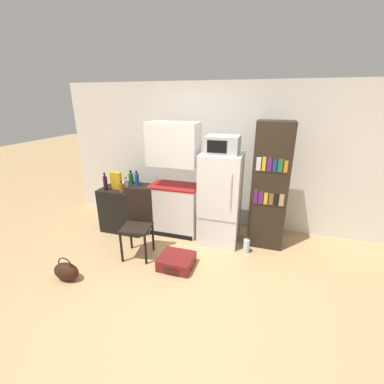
# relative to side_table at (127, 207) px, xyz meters

# --- Properties ---
(ground_plane) EXTENTS (24.00, 24.00, 0.00)m
(ground_plane) POSITION_rel_side_table_xyz_m (1.55, -1.26, -0.39)
(ground_plane) COLOR tan
(wall_back) EXTENTS (6.40, 0.10, 2.55)m
(wall_back) POSITION_rel_side_table_xyz_m (1.75, 0.74, 0.88)
(wall_back) COLOR white
(wall_back) RESTS_ON ground_plane
(side_table) EXTENTS (0.76, 0.68, 0.79)m
(side_table) POSITION_rel_side_table_xyz_m (0.00, 0.00, 0.00)
(side_table) COLOR black
(side_table) RESTS_ON ground_plane
(kitchen_hutch) EXTENTS (0.84, 0.50, 1.92)m
(kitchen_hutch) POSITION_rel_side_table_xyz_m (0.91, 0.10, 0.50)
(kitchen_hutch) COLOR white
(kitchen_hutch) RESTS_ON ground_plane
(refrigerator) EXTENTS (0.63, 0.62, 1.49)m
(refrigerator) POSITION_rel_side_table_xyz_m (1.72, 0.04, 0.35)
(refrigerator) COLOR white
(refrigerator) RESTS_ON ground_plane
(microwave) EXTENTS (0.49, 0.42, 0.26)m
(microwave) POSITION_rel_side_table_xyz_m (1.72, 0.04, 1.23)
(microwave) COLOR #B7B7BC
(microwave) RESTS_ON refrigerator
(bookshelf) EXTENTS (0.54, 0.39, 1.98)m
(bookshelf) POSITION_rel_side_table_xyz_m (2.46, 0.15, 0.60)
(bookshelf) COLOR #2D2319
(bookshelf) RESTS_ON ground_plane
(bottle_blue_soda) EXTENTS (0.08, 0.08, 0.27)m
(bottle_blue_soda) POSITION_rel_side_table_xyz_m (0.16, 0.16, 0.50)
(bottle_blue_soda) COLOR #1E47A3
(bottle_blue_soda) RESTS_ON side_table
(bottle_wine_dark) EXTENTS (0.07, 0.07, 0.30)m
(bottle_wine_dark) POSITION_rel_side_table_xyz_m (-0.23, -0.22, 0.52)
(bottle_wine_dark) COLOR black
(bottle_wine_dark) RESTS_ON side_table
(bottle_green_tall) EXTENTS (0.09, 0.09, 0.25)m
(bottle_green_tall) POSITION_rel_side_table_xyz_m (0.01, 0.22, 0.50)
(bottle_green_tall) COLOR #1E6028
(bottle_green_tall) RESTS_ON side_table
(bottle_amber_beer) EXTENTS (0.07, 0.07, 0.20)m
(bottle_amber_beer) POSITION_rel_side_table_xyz_m (0.11, -0.26, 0.48)
(bottle_amber_beer) COLOR brown
(bottle_amber_beer) RESTS_ON side_table
(bottle_clear_short) EXTENTS (0.07, 0.07, 0.19)m
(bottle_clear_short) POSITION_rel_side_table_xyz_m (0.04, -0.02, 0.47)
(bottle_clear_short) COLOR silver
(bottle_clear_short) RESTS_ON side_table
(bowl) EXTENTS (0.17, 0.17, 0.05)m
(bowl) POSITION_rel_side_table_xyz_m (-0.13, 0.10, 0.42)
(bowl) COLOR silver
(bowl) RESTS_ON side_table
(cereal_box) EXTENTS (0.19, 0.07, 0.30)m
(cereal_box) POSITION_rel_side_table_xyz_m (-0.08, -0.13, 0.54)
(cereal_box) COLOR gold
(cereal_box) RESTS_ON side_table
(chair) EXTENTS (0.45, 0.46, 1.03)m
(chair) POSITION_rel_side_table_xyz_m (0.63, -0.70, 0.21)
(chair) COLOR black
(chair) RESTS_ON ground_plane
(suitcase_large_flat) EXTENTS (0.47, 0.46, 0.17)m
(suitcase_large_flat) POSITION_rel_side_table_xyz_m (1.29, -0.88, -0.31)
(suitcase_large_flat) COLOR maroon
(suitcase_large_flat) RESTS_ON ground_plane
(handbag) EXTENTS (0.36, 0.20, 0.33)m
(handbag) POSITION_rel_side_table_xyz_m (-0.00, -1.57, -0.27)
(handbag) COLOR #33190F
(handbag) RESTS_ON ground_plane
(water_bottle_front) EXTENTS (0.10, 0.10, 0.28)m
(water_bottle_front) POSITION_rel_side_table_xyz_m (2.21, -0.22, -0.27)
(water_bottle_front) COLOR silver
(water_bottle_front) RESTS_ON ground_plane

